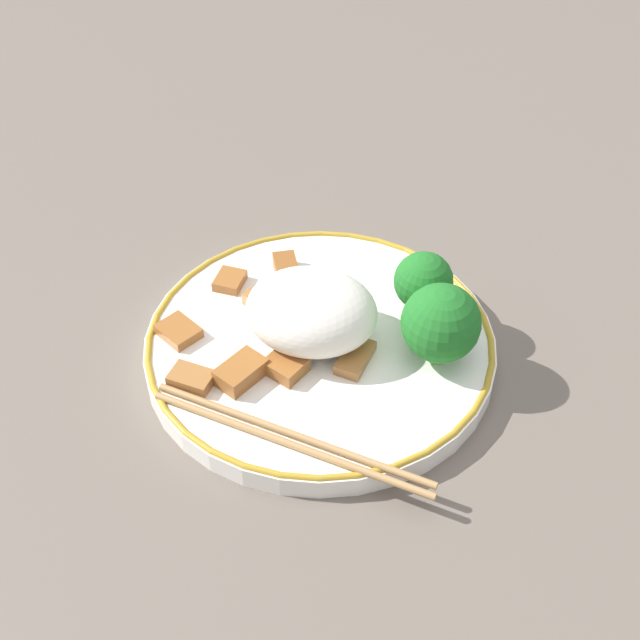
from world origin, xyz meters
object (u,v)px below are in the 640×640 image
Objects in this scene: broccoli_back_left at (441,321)px; chopsticks at (285,438)px; plate at (320,345)px; broccoli_back_center at (423,282)px.

broccoli_back_left reaches higher than chopsticks.
plate is 0.10m from broccoli_back_left.
broccoli_back_center is 0.16m from chopsticks.
chopsticks is (-0.00, -0.10, 0.01)m from plate.
broccoli_back_left is at bearing 47.97° from chopsticks.
broccoli_back_left is 1.09× the size of broccoli_back_center.
chopsticks reaches higher than plate.
broccoli_back_left reaches higher than broccoli_back_center.
broccoli_back_center is (0.07, 0.04, 0.04)m from plate.
plate is 0.10m from chopsticks.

